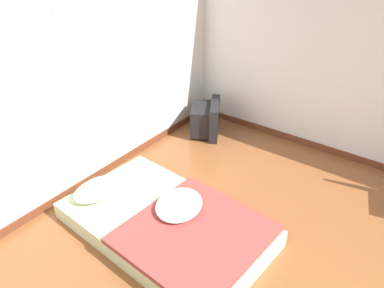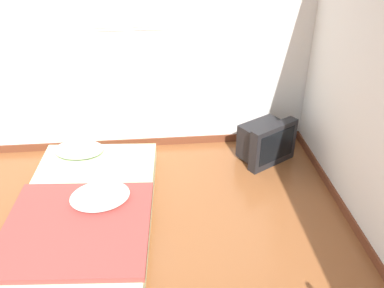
# 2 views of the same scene
# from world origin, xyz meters

# --- Properties ---
(wall_back) EXTENTS (7.52, 0.08, 2.60)m
(wall_back) POSITION_xyz_m (0.01, 3.02, 1.29)
(wall_back) COLOR silver
(wall_back) RESTS_ON ground_plane
(mattress_bed) EXTENTS (1.33, 2.07, 0.32)m
(mattress_bed) POSITION_xyz_m (0.17, 1.75, 0.12)
(mattress_bed) COLOR beige
(mattress_bed) RESTS_ON ground_plane
(crt_tv) EXTENTS (0.66, 0.60, 0.48)m
(crt_tv) POSITION_xyz_m (2.03, 2.56, 0.23)
(crt_tv) COLOR black
(crt_tv) RESTS_ON ground_plane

